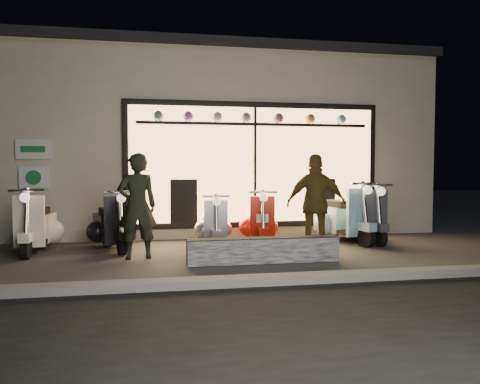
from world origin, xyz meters
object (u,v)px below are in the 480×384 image
object	(u,v)px
graffiti_barrier	(263,250)
scooter_silver	(214,225)
woman	(316,204)
scooter_red	(259,223)
man	(137,206)

from	to	relation	value
graffiti_barrier	scooter_silver	size ratio (longest dim) A/B	1.78
scooter_silver	woman	size ratio (longest dim) A/B	0.77
graffiti_barrier	woman	size ratio (longest dim) A/B	1.38
scooter_red	woman	xyz separation A→B (m)	(0.73, -1.25, 0.45)
scooter_silver	scooter_red	size ratio (longest dim) A/B	0.93
graffiti_barrier	woman	bearing A→B (deg)	29.96
man	woman	xyz separation A→B (m)	(3.04, -0.08, 0.00)
graffiti_barrier	man	xyz separation A→B (m)	(-1.95, 0.71, 0.66)
scooter_silver	man	size ratio (longest dim) A/B	0.77
scooter_red	graffiti_barrier	bearing A→B (deg)	-93.89
graffiti_barrier	scooter_red	size ratio (longest dim) A/B	1.66
scooter_red	woman	size ratio (longest dim) A/B	0.83
man	scooter_red	bearing A→B (deg)	-160.63
graffiti_barrier	scooter_red	distance (m)	1.92
man	scooter_silver	bearing A→B (deg)	-149.01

